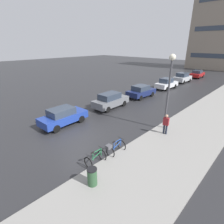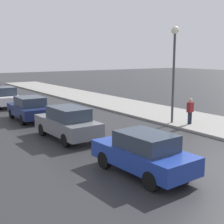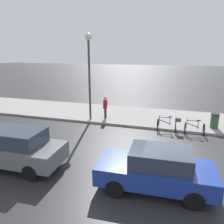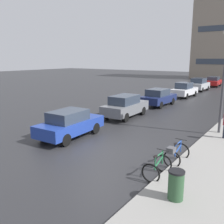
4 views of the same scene
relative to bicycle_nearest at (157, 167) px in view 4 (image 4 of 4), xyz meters
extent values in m
plane|color=#28282B|center=(-3.49, 1.08, -0.40)|extent=(140.00, 140.00, 0.00)
torus|color=black|center=(0.00, 0.52, -0.04)|extent=(0.72, 0.07, 0.72)
torus|color=black|center=(0.00, -0.52, -0.04)|extent=(0.72, 0.07, 0.72)
cube|color=#237042|center=(0.00, -0.18, 0.21)|extent=(0.04, 0.04, 0.49)
cube|color=#237042|center=(0.00, 0.44, 0.24)|extent=(0.04, 0.04, 0.55)
cube|color=#237042|center=(0.00, 0.13, 0.44)|extent=(0.04, 0.62, 0.04)
cube|color=#237042|center=(0.00, 0.10, 0.16)|extent=(0.04, 0.71, 0.26)
ellipsoid|color=black|center=(0.00, -0.18, 0.48)|extent=(0.14, 0.26, 0.07)
cylinder|color=black|center=(0.00, 0.44, 0.53)|extent=(0.50, 0.03, 0.03)
torus|color=black|center=(0.14, 2.12, -0.03)|extent=(0.74, 0.06, 0.74)
torus|color=black|center=(0.14, 1.06, -0.03)|extent=(0.74, 0.06, 0.74)
cube|color=#234CA8|center=(0.14, 1.41, 0.23)|extent=(0.04, 0.04, 0.53)
cube|color=#234CA8|center=(0.14, 2.04, 0.24)|extent=(0.04, 0.04, 0.54)
cube|color=#234CA8|center=(0.14, 1.72, 0.46)|extent=(0.04, 0.64, 0.04)
cube|color=#234CA8|center=(0.14, 1.70, 0.18)|extent=(0.04, 0.72, 0.26)
ellipsoid|color=black|center=(0.14, 1.41, 0.53)|extent=(0.14, 0.26, 0.07)
cylinder|color=black|center=(0.14, 2.04, 0.53)|extent=(0.50, 0.03, 0.03)
cube|color=#4C4C51|center=(0.14, 0.94, 0.40)|extent=(0.28, 0.34, 0.22)
cube|color=navy|center=(-5.99, 1.66, 0.24)|extent=(1.92, 4.11, 0.63)
cube|color=#2D3847|center=(-5.98, 1.49, 0.84)|extent=(1.52, 2.13, 0.57)
cylinder|color=black|center=(-6.81, 2.87, -0.08)|extent=(0.25, 0.65, 0.64)
cylinder|color=black|center=(-5.28, 2.94, -0.08)|extent=(0.25, 0.65, 0.64)
cylinder|color=black|center=(-6.69, 0.37, -0.08)|extent=(0.25, 0.65, 0.64)
cylinder|color=black|center=(-5.16, 0.44, -0.08)|extent=(0.25, 0.65, 0.64)
cube|color=slate|center=(-6.07, 7.51, 0.28)|extent=(1.87, 4.26, 0.71)
cube|color=#2D3847|center=(-6.06, 7.35, 0.94)|extent=(1.50, 2.30, 0.61)
cylinder|color=black|center=(-6.88, 8.80, -0.08)|extent=(0.24, 0.65, 0.64)
cylinder|color=black|center=(-5.32, 8.84, -0.08)|extent=(0.24, 0.65, 0.64)
cylinder|color=black|center=(-6.81, 6.19, -0.08)|extent=(0.24, 0.65, 0.64)
cylinder|color=black|center=(-5.25, 6.23, -0.08)|extent=(0.24, 0.65, 0.64)
cube|color=navy|center=(-6.01, 13.14, 0.24)|extent=(2.03, 4.11, 0.63)
cube|color=#2D3847|center=(-6.02, 12.97, 0.85)|extent=(1.62, 2.08, 0.59)
cylinder|color=black|center=(-6.82, 14.42, -0.08)|extent=(0.24, 0.65, 0.64)
cylinder|color=black|center=(-5.12, 14.36, -0.08)|extent=(0.24, 0.65, 0.64)
cylinder|color=black|center=(-6.90, 11.91, -0.08)|extent=(0.24, 0.65, 0.64)
cylinder|color=black|center=(-5.21, 11.85, -0.08)|extent=(0.24, 0.65, 0.64)
cube|color=silver|center=(-5.79, 19.54, 0.26)|extent=(1.87, 4.23, 0.66)
cube|color=#2D3847|center=(-5.80, 19.38, 0.92)|extent=(1.48, 1.95, 0.67)
cylinder|color=black|center=(-6.50, 20.86, -0.08)|extent=(0.24, 0.65, 0.64)
cylinder|color=black|center=(-4.99, 20.80, -0.08)|extent=(0.24, 0.65, 0.64)
cylinder|color=black|center=(-6.60, 18.28, -0.08)|extent=(0.24, 0.65, 0.64)
cylinder|color=black|center=(-5.09, 18.22, -0.08)|extent=(0.24, 0.65, 0.64)
cube|color=#B2B5BA|center=(-6.05, 25.95, 0.29)|extent=(1.97, 3.88, 0.74)
cube|color=#2D3847|center=(-6.06, 25.79, 0.99)|extent=(1.58, 2.08, 0.65)
cylinder|color=black|center=(-6.84, 27.16, -0.08)|extent=(0.24, 0.65, 0.64)
cylinder|color=black|center=(-5.19, 27.10, -0.08)|extent=(0.24, 0.65, 0.64)
cylinder|color=black|center=(-6.91, 24.79, -0.08)|extent=(0.24, 0.65, 0.64)
cylinder|color=black|center=(-5.27, 24.73, -0.08)|extent=(0.24, 0.65, 0.64)
cube|color=#AD1919|center=(-5.74, 32.45, 0.24)|extent=(1.99, 4.11, 0.63)
cube|color=#2D3847|center=(-5.73, 32.29, 0.83)|extent=(1.58, 2.07, 0.54)
cylinder|color=black|center=(-6.60, 33.66, -0.08)|extent=(0.25, 0.65, 0.64)
cylinder|color=black|center=(-4.98, 33.73, -0.08)|extent=(0.25, 0.65, 0.64)
cylinder|color=black|center=(-6.49, 31.16, -0.08)|extent=(0.25, 0.65, 0.64)
cylinder|color=black|center=(-4.87, 31.23, -0.08)|extent=(0.25, 0.65, 0.64)
cylinder|color=#1E2333|center=(1.12, 5.88, 0.04)|extent=(0.14, 0.14, 0.87)
cylinder|color=#424247|center=(0.67, 6.82, 2.33)|extent=(0.14, 0.14, 5.45)
cylinder|color=#2D5133|center=(1.17, -1.22, 0.10)|extent=(0.47, 0.47, 1.00)
cylinder|color=black|center=(1.17, -1.22, 0.63)|extent=(0.49, 0.49, 0.06)
camera|label=1|loc=(6.44, -5.36, 6.14)|focal=28.00mm
camera|label=2|loc=(-12.89, -6.52, 3.78)|focal=50.00mm
camera|label=3|loc=(-12.91, 1.13, 4.34)|focal=35.00mm
camera|label=4|loc=(3.51, -7.90, 3.91)|focal=40.00mm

